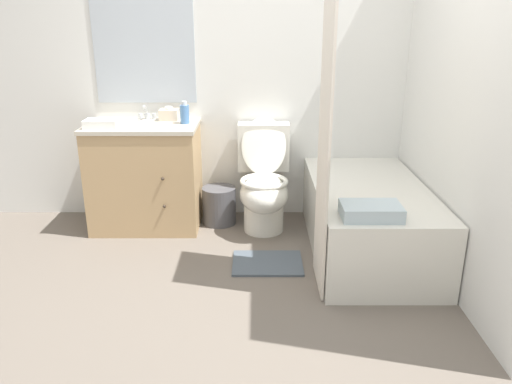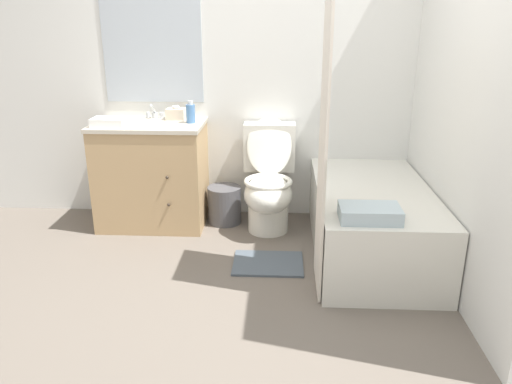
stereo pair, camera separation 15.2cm
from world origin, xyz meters
The scene contains 14 objects.
ground_plane centered at (0.00, 0.00, 0.00)m, with size 14.00×14.00×0.00m, color #6B6056.
wall_back centered at (-0.01, 1.64, 1.25)m, with size 8.00×0.06×2.50m.
wall_right centered at (1.26, 0.81, 1.25)m, with size 0.05×2.62×2.50m.
vanity_cabinet centered at (-0.82, 1.35, 0.43)m, with size 0.84×0.57×0.83m.
sink_faucet centered at (-0.82, 1.54, 0.86)m, with size 0.14×0.12×0.12m.
toilet centered at (0.11, 1.28, 0.37)m, with size 0.41×0.66×0.87m.
bathtub centered at (0.84, 0.88, 0.25)m, with size 0.77×1.48×0.49m.
shower_curtain centered at (0.44, 0.40, 0.95)m, with size 0.02×0.44×1.88m.
wastebasket centered at (-0.25, 1.39, 0.15)m, with size 0.27×0.27×0.30m.
tissue_box centered at (-0.63, 1.50, 0.87)m, with size 0.15×0.12×0.11m.
soap_dispenser centered at (-0.49, 1.36, 0.90)m, with size 0.07×0.07×0.17m.
hand_towel_folded centered at (-1.08, 1.21, 0.86)m, with size 0.24×0.17×0.06m.
bath_towel_folded centered at (0.72, 0.30, 0.53)m, with size 0.35×0.23×0.08m.
bath_mat centered at (0.13, 0.66, 0.01)m, with size 0.47×0.36×0.02m.
Camera 2 is at (0.20, -2.39, 1.59)m, focal length 35.00 mm.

